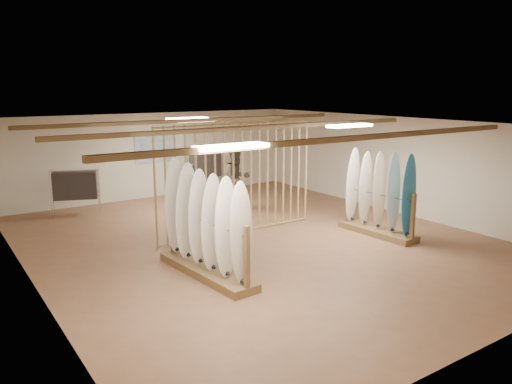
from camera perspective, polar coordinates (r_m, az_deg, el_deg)
floor at (r=12.11m, az=0.00°, el=-5.56°), size 12.00×12.00×0.00m
ceiling at (r=11.57m, az=0.00°, el=7.77°), size 12.00×12.00×0.00m
wall_back at (r=16.99m, az=-11.49°, el=4.13°), size 12.00×0.00×12.00m
wall_front at (r=7.73m, az=26.06°, el=-6.18°), size 12.00×0.00×12.00m
wall_left at (r=9.92m, az=-24.65°, el=-2.24°), size 0.00×12.00×12.00m
wall_right at (r=15.11m, az=15.89°, el=2.96°), size 0.00×12.00×12.00m
ceiling_slats at (r=11.58m, az=0.00°, el=7.38°), size 9.50×6.12×0.10m
light_panels at (r=11.58m, az=0.00°, el=7.48°), size 1.20×0.35×0.06m
bamboo_partition at (r=12.42m, az=-2.08°, el=1.54°), size 4.45×0.05×2.78m
poster at (r=16.95m, az=-11.50°, el=4.79°), size 1.40×0.03×0.90m
rack_left at (r=9.77m, az=-5.75°, el=-5.39°), size 0.81×2.73×2.17m
rack_right at (r=12.78m, az=13.81°, el=-1.73°), size 0.65×2.17×2.05m
clothing_rack_a at (r=15.05m, az=-19.98°, el=0.68°), size 1.22×0.73×1.37m
clothing_rack_b at (r=17.20m, az=-5.77°, el=2.99°), size 1.34×0.81×1.51m
shopper_a at (r=13.47m, az=-7.27°, el=0.22°), size 0.78×0.63×1.86m
shopper_b at (r=14.88m, az=-2.22°, el=1.99°), size 1.05×0.83×2.14m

